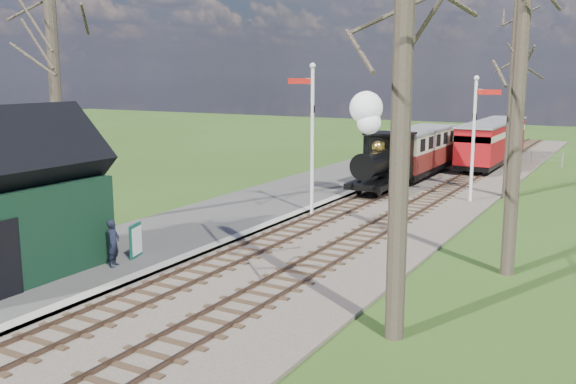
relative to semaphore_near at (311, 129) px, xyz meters
name	(u,v)px	position (x,y,z in m)	size (l,w,h in m)	color
distant_hills	(531,278)	(2.17, 48.38, -19.83)	(114.40, 48.00, 22.02)	#385B23
ballast_bed	(407,196)	(2.07, 6.00, -3.57)	(8.00, 60.00, 0.10)	brown
track_near	(381,193)	(0.77, 6.00, -3.52)	(1.60, 60.00, 0.15)	brown
track_far	(433,198)	(3.37, 6.00, -3.52)	(1.60, 60.00, 0.15)	brown
platform	(228,216)	(-2.73, -2.00, -3.52)	(5.00, 44.00, 0.20)	#474442
coping_strip	(277,223)	(-0.43, -2.00, -3.52)	(0.40, 44.00, 0.21)	#B2AD9E
semaphore_near	(311,129)	(0.00, 0.00, 0.00)	(1.22, 0.24, 6.22)	silver
semaphore_far	(476,129)	(5.14, 6.00, -0.27)	(1.22, 0.24, 5.72)	silver
bare_trees	(284,93)	(2.10, -5.90, 1.59)	(15.51, 22.39, 12.00)	#382D23
fence_line	(461,153)	(1.07, 20.00, -3.07)	(12.60, 0.08, 1.00)	slate
locomotive	(379,150)	(0.76, 5.67, -1.41)	(1.93, 4.50, 4.83)	black
coach	(419,149)	(0.77, 11.74, -2.01)	(2.25, 7.72, 2.37)	black
red_carriage_a	(482,146)	(3.37, 15.64, -2.05)	(2.19, 5.41, 2.30)	black
red_carriage_b	(501,138)	(3.37, 21.14, -2.05)	(2.19, 5.41, 2.30)	black
sign_board	(136,241)	(-1.68, -8.50, -2.90)	(0.28, 0.71, 1.05)	#104C38
bench	(20,272)	(-2.56, -12.04, -3.06)	(0.71, 1.39, 0.76)	#422617
person	(113,243)	(-1.59, -9.53, -2.72)	(0.51, 0.34, 1.41)	black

